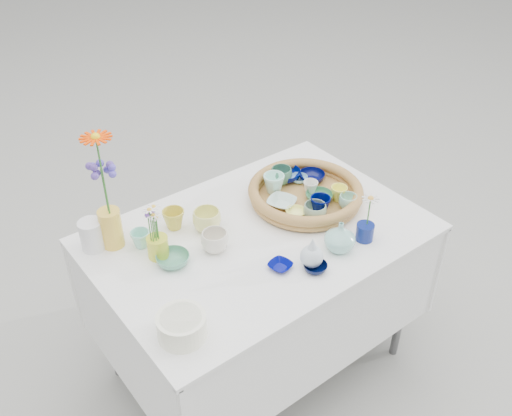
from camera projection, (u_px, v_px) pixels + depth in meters
ground at (259, 362)px, 2.64m from camera, size 80.00×80.00×0.00m
display_table at (259, 362)px, 2.64m from camera, size 1.26×0.86×0.77m
wicker_tray at (305, 194)px, 2.35m from camera, size 0.47×0.47×0.08m
tray_ceramic_0 at (285, 175)px, 2.46m from camera, size 0.16×0.16×0.04m
tray_ceramic_1 at (312, 177)px, 2.46m from camera, size 0.13×0.13×0.03m
tray_ceramic_2 at (339, 194)px, 2.33m from camera, size 0.09×0.09×0.06m
tray_ceramic_3 at (319, 197)px, 2.33m from camera, size 0.14×0.14×0.03m
tray_ceramic_4 at (315, 212)px, 2.21m from camera, size 0.11×0.11×0.07m
tray_ceramic_5 at (282, 202)px, 2.31m from camera, size 0.15×0.15×0.03m
tray_ceramic_6 at (274, 184)px, 2.37m from camera, size 0.10×0.10×0.08m
tray_ceramic_7 at (310, 188)px, 2.37m from camera, size 0.07×0.07×0.06m
tray_ceramic_8 at (299, 179)px, 2.45m from camera, size 0.08×0.08×0.02m
tray_ceramic_9 at (320, 205)px, 2.25m from camera, size 0.10×0.10×0.08m
tray_ceramic_10 at (296, 213)px, 2.25m from camera, size 0.10×0.10×0.03m
tray_ceramic_11 at (348, 202)px, 2.28m from camera, size 0.09×0.09×0.06m
tray_ceramic_12 at (281, 176)px, 2.43m from camera, size 0.12×0.12×0.07m
loose_ceramic_0 at (174, 219)px, 2.20m from camera, size 0.11×0.11×0.08m
loose_ceramic_1 at (207, 221)px, 2.19m from camera, size 0.12×0.12×0.09m
loose_ceramic_2 at (173, 260)px, 2.04m from camera, size 0.16×0.16×0.04m
loose_ceramic_3 at (215, 241)px, 2.09m from camera, size 0.11×0.11×0.08m
loose_ceramic_4 at (280, 266)px, 2.03m from camera, size 0.10×0.10×0.02m
loose_ceramic_5 at (141, 239)px, 2.11m from camera, size 0.09×0.09×0.07m
loose_ceramic_6 at (315, 267)px, 2.01m from camera, size 0.11×0.11×0.03m
fluted_bowl at (182, 326)px, 1.75m from camera, size 0.16×0.16×0.08m
bud_vase_paleblue at (312, 252)px, 2.00m from camera, size 0.10×0.10×0.13m
bud_vase_seafoam at (340, 237)px, 2.08m from camera, size 0.15×0.15×0.12m
bud_vase_cobalt at (365, 232)px, 2.15m from camera, size 0.08×0.08×0.07m
single_daisy at (369, 211)px, 2.10m from camera, size 0.10×0.10×0.14m
tall_vase_yellow at (111, 228)px, 2.09m from camera, size 0.10×0.10×0.15m
gerbera at (103, 177)px, 1.95m from camera, size 0.15×0.15×0.33m
hydrangea at (105, 190)px, 2.00m from camera, size 0.09×0.09×0.24m
white_pitcher at (92, 235)px, 2.09m from camera, size 0.15×0.12×0.12m
daisy_cup at (158, 247)px, 2.06m from camera, size 0.10×0.10×0.08m
daisy_posy at (151, 223)px, 1.99m from camera, size 0.10×0.10×0.14m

